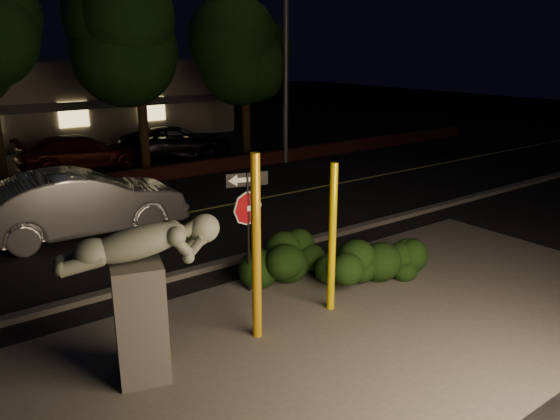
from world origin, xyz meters
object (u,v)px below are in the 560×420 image
Objects in this scene: parked_car_darkred at (81,153)px; parked_car_dark at (177,142)px; yellow_pole_left at (256,249)px; silver_sedan at (81,203)px; sculpture at (141,284)px; streetlight at (281,13)px; yellow_pole_right at (332,239)px; signpost at (248,209)px.

parked_car_darkred is 0.98× the size of parked_car_dark.
parked_car_darkred is 4.18m from parked_car_dark.
silver_sedan is at bearing 95.71° from yellow_pole_left.
yellow_pole_left is 7.07m from silver_sedan.
silver_sedan is at bearing 96.48° from sculpture.
streetlight is 2.10× the size of parked_car_darkred.
yellow_pole_left is 16.06m from parked_car_dark.
yellow_pole_left is at bearing -115.24° from streetlight.
streetlight is 1.94× the size of silver_sedan.
yellow_pole_right is 0.28× the size of streetlight.
silver_sedan reaches higher than parked_car_dark.
parked_car_darkred is (-7.16, 3.64, -5.29)m from streetlight.
sculpture is 16.29m from streetlight.
yellow_pole_left reaches higher than parked_car_darkred.
silver_sedan is (1.28, 7.00, -0.65)m from sculpture.
signpost is (0.87, 1.56, 0.16)m from yellow_pole_left.
yellow_pole_right is 1.77m from signpost.
streetlight is (10.86, 11.28, 4.48)m from sculpture.
silver_sedan is 10.30m from parked_car_dark.
parked_car_darkred is at bearing 115.24° from parked_car_dark.
signpost reaches higher than sculpture.
parked_car_dark is (6.60, 7.91, -0.18)m from silver_sedan.
yellow_pole_left reaches higher than sculpture.
silver_sedan is (-0.70, 7.00, -0.73)m from yellow_pole_left.
streetlight reaches higher than yellow_pole_left.
sculpture is at bearing 172.26° from silver_sedan.
parked_car_dark is at bearing 142.38° from streetlight.
parked_car_dark is at bearing 74.14° from yellow_pole_right.
yellow_pole_right reaches higher than parked_car_darkred.
sculpture is (-2.85, -1.56, -0.23)m from signpost.
yellow_pole_left is 1.98m from sculpture.
yellow_pole_left is at bearing -179.45° from yellow_pole_right.
yellow_pole_right is at bearing -177.59° from parked_car_darkred.
yellow_pole_right is 7.40m from silver_sedan.
yellow_pole_right is 1.15× the size of sculpture.
streetlight reaches higher than parked_car_darkred.
sculpture is 15.39m from parked_car_darkred.
yellow_pole_right reaches higher than parked_car_dark.
streetlight is at bearing 62.91° from sculpture.
parked_car_darkred is (1.72, 14.92, -0.89)m from yellow_pole_left.
yellow_pole_left is at bearing 176.04° from parked_car_darkred.
signpost is at bearing -175.28° from parked_car_dark.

